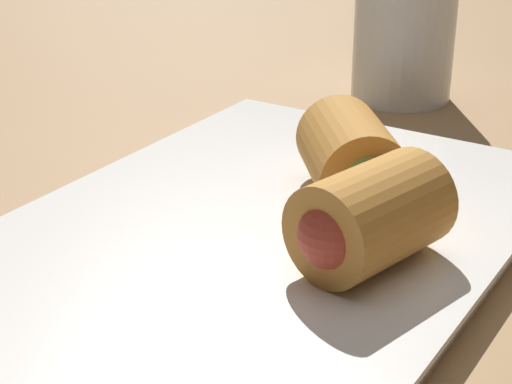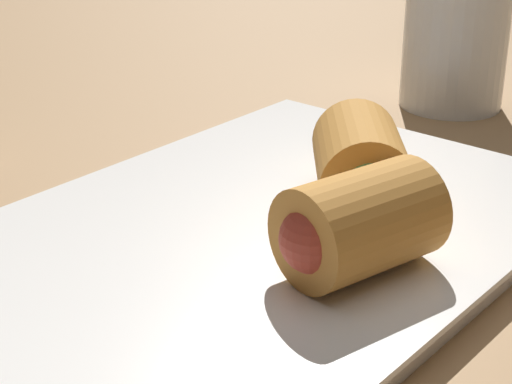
{
  "view_description": "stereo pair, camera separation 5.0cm",
  "coord_description": "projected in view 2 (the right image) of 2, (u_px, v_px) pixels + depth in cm",
  "views": [
    {
      "loc": [
        -33.84,
        -16.37,
        21.2
      ],
      "look_at": [
        -3.52,
        2.73,
        5.27
      ],
      "focal_mm": 60.0,
      "sensor_mm": 36.0,
      "label": 1
    },
    {
      "loc": [
        -30.88,
        -20.41,
        21.2
      ],
      "look_at": [
        -3.52,
        2.73,
        5.27
      ],
      "focal_mm": 60.0,
      "sensor_mm": 36.0,
      "label": 2
    }
  ],
  "objects": [
    {
      "name": "table_surface",
      "position": [
        345.0,
        264.0,
        0.42
      ],
      "size": [
        180.0,
        140.0,
        2.0
      ],
      "color": "#A87F54",
      "rests_on": "ground"
    },
    {
      "name": "roll_front_right",
      "position": [
        362.0,
        165.0,
        0.41
      ],
      "size": [
        7.66,
        7.41,
        4.42
      ],
      "color": "#C68438",
      "rests_on": "serving_plate"
    },
    {
      "name": "roll_front_left",
      "position": [
        353.0,
        225.0,
        0.35
      ],
      "size": [
        7.42,
        5.77,
        4.42
      ],
      "color": "#C68438",
      "rests_on": "serving_plate"
    },
    {
      "name": "drinking_glass",
      "position": [
        456.0,
        39.0,
        0.59
      ],
      "size": [
        7.21,
        7.21,
        9.68
      ],
      "color": "silver",
      "rests_on": "table_surface"
    },
    {
      "name": "serving_plate",
      "position": [
        256.0,
        241.0,
        0.4
      ],
      "size": [
        32.32,
        21.89,
        1.5
      ],
      "color": "white",
      "rests_on": "table_surface"
    }
  ]
}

